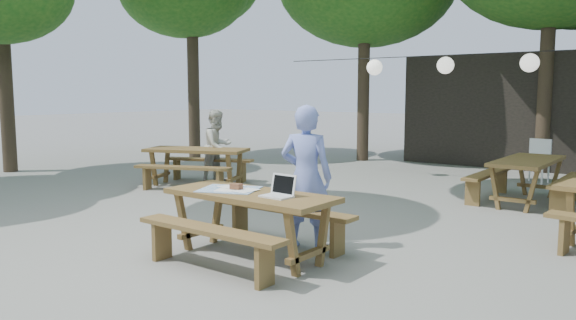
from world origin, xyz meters
The scene contains 11 objects.
ground centered at (0.00, 0.00, 0.00)m, with size 80.00×80.00×0.00m, color slate.
pavilion centered at (0.50, 10.50, 1.40)m, with size 6.00×3.00×2.80m, color black.
main_picnic_table centered at (0.10, -0.29, 0.39)m, with size 2.00×1.58×0.75m.
picnic_table_nw centered at (-4.01, 2.77, 0.39)m, with size 2.36×2.19×0.75m.
picnic_table_far_e centered at (1.73, 4.91, 0.39)m, with size 1.59×2.00×0.75m.
woman centered at (0.36, 0.43, 0.86)m, with size 0.63×0.41×1.72m, color #7D90E4.
second_person centered at (-3.99, 3.36, 0.75)m, with size 0.73×0.57×1.51m, color beige.
plastic_chair centered at (1.29, 7.33, 0.26)m, with size 0.48×0.48×0.90m.
laptop centered at (0.52, -0.28, 0.81)m, with size 0.34×0.28×0.24m.
tabletop_clutter centered at (-0.20, -0.28, 0.76)m, with size 0.81×0.75×0.08m.
paper_lanterns centered at (-0.19, 6.00, 2.40)m, with size 9.00×0.34×0.38m.
Camera 1 is at (4.20, -4.95, 1.87)m, focal length 35.00 mm.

